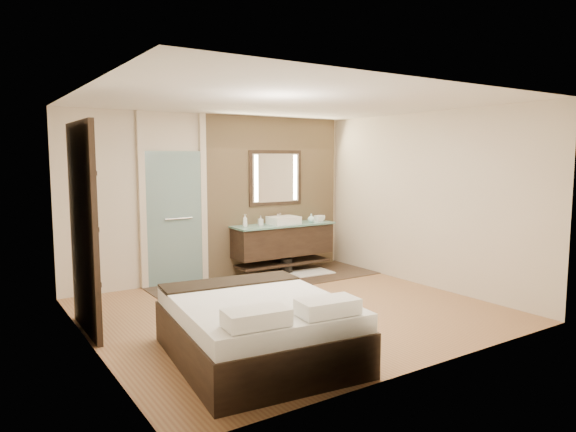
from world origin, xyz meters
TOP-DOWN VIEW (x-y plane):
  - floor at (0.00, 0.00)m, footprint 5.00×5.00m
  - tile_strip at (0.60, 1.60)m, footprint 3.80×1.30m
  - stone_wall at (1.10, 2.21)m, footprint 2.60×0.08m
  - vanity at (1.10, 1.92)m, footprint 1.85×0.55m
  - mirror_unit at (1.10, 2.16)m, footprint 1.06×0.04m
  - frosted_door at (-0.75, 2.20)m, footprint 1.10×0.12m
  - shoji_partition at (-2.43, 0.60)m, footprint 0.06×1.20m
  - bed at (-1.18, -1.16)m, footprint 1.78×2.12m
  - bath_mat at (1.48, 1.62)m, footprint 0.76×0.55m
  - waste_bin at (1.12, 1.85)m, footprint 0.24×0.24m
  - tissue_box at (1.85, 1.90)m, footprint 0.13×0.13m
  - soap_bottle_a at (0.37, 1.95)m, footprint 0.10×0.10m
  - soap_bottle_b at (0.67, 1.94)m, footprint 0.09×0.09m
  - soap_bottle_c at (1.63, 1.83)m, footprint 0.13×0.13m
  - cup at (1.92, 1.90)m, footprint 0.16×0.16m

SIDE VIEW (x-z plane):
  - floor at x=0.00m, z-range 0.00..0.00m
  - tile_strip at x=0.60m, z-range 0.00..0.01m
  - bath_mat at x=1.48m, z-range 0.01..0.03m
  - waste_bin at x=1.12m, z-range 0.00..0.27m
  - bed at x=-1.18m, z-range -0.06..0.69m
  - vanity at x=1.10m, z-range 0.14..1.02m
  - tissue_box at x=1.85m, z-range 0.86..0.97m
  - cup at x=1.92m, z-range 0.86..0.97m
  - soap_bottle_c at x=1.63m, z-range 0.86..1.02m
  - soap_bottle_b at x=0.67m, z-range 0.86..1.03m
  - soap_bottle_a at x=0.37m, z-range 0.86..1.07m
  - frosted_door at x=-0.75m, z-range -0.21..2.49m
  - shoji_partition at x=-2.43m, z-range 0.01..2.41m
  - stone_wall at x=1.10m, z-range 0.00..2.70m
  - mirror_unit at x=1.10m, z-range 1.17..2.13m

